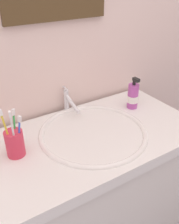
# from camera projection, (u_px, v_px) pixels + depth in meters

# --- Properties ---
(tiled_wall_back) EXTENTS (2.17, 0.04, 2.40)m
(tiled_wall_back) POSITION_uv_depth(u_px,v_px,m) (56.00, 36.00, 1.14)
(tiled_wall_back) COLOR beige
(tiled_wall_back) RESTS_ON ground
(vanity_counter) EXTENTS (0.97, 0.52, 0.84)m
(vanity_counter) POSITION_uv_depth(u_px,v_px,m) (91.00, 201.00, 1.31)
(vanity_counter) COLOR silver
(vanity_counter) RESTS_ON ground
(sink_basin) EXTENTS (0.48, 0.48, 0.13)m
(sink_basin) POSITION_uv_depth(u_px,v_px,m) (93.00, 141.00, 1.14)
(sink_basin) COLOR white
(sink_basin) RESTS_ON vanity_counter
(faucet) EXTENTS (0.02, 0.16, 0.12)m
(faucet) POSITION_uv_depth(u_px,v_px,m) (68.00, 101.00, 1.25)
(faucet) COLOR silver
(faucet) RESTS_ON sink_basin
(toothbrush_cup) EXTENTS (0.07, 0.07, 0.11)m
(toothbrush_cup) POSITION_uv_depth(u_px,v_px,m) (15.00, 143.00, 0.96)
(toothbrush_cup) COLOR #D8334C
(toothbrush_cup) RESTS_ON vanity_counter
(toothbrush_yellow) EXTENTS (0.03, 0.01, 0.21)m
(toothbrush_yellow) POSITION_uv_depth(u_px,v_px,m) (6.00, 130.00, 0.92)
(toothbrush_yellow) COLOR yellow
(toothbrush_yellow) RESTS_ON toothbrush_cup
(toothbrush_blue) EXTENTS (0.03, 0.04, 0.17)m
(toothbrush_blue) POSITION_uv_depth(u_px,v_px,m) (19.00, 133.00, 0.93)
(toothbrush_blue) COLOR blue
(toothbrush_blue) RESTS_ON toothbrush_cup
(toothbrush_green) EXTENTS (0.03, 0.03, 0.18)m
(toothbrush_green) POSITION_uv_depth(u_px,v_px,m) (15.00, 128.00, 0.96)
(toothbrush_green) COLOR green
(toothbrush_green) RESTS_ON toothbrush_cup
(toothbrush_white) EXTENTS (0.01, 0.04, 0.21)m
(toothbrush_white) POSITION_uv_depth(u_px,v_px,m) (13.00, 132.00, 0.91)
(toothbrush_white) COLOR white
(toothbrush_white) RESTS_ON toothbrush_cup
(soap_dispenser) EXTENTS (0.06, 0.06, 0.17)m
(soap_dispenser) POSITION_uv_depth(u_px,v_px,m) (133.00, 96.00, 1.29)
(soap_dispenser) COLOR #B24CA5
(soap_dispenser) RESTS_ON vanity_counter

